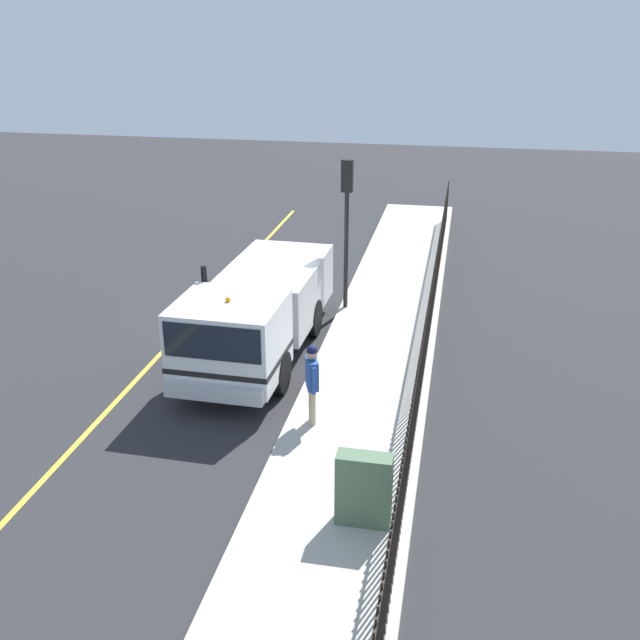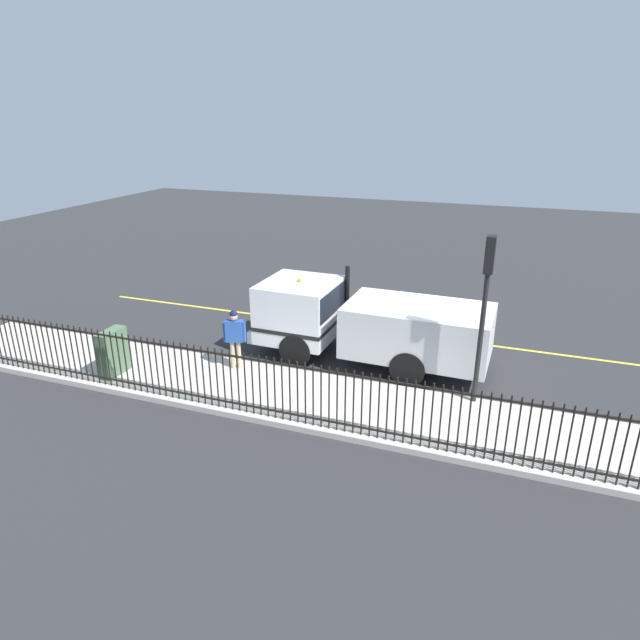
{
  "view_description": "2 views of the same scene",
  "coord_description": "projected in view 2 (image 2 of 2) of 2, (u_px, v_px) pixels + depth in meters",
  "views": [
    {
      "loc": [
        5.09,
        -17.53,
        7.79
      ],
      "look_at": [
        2.17,
        -2.77,
        1.51
      ],
      "focal_mm": 41.29,
      "sensor_mm": 36.0,
      "label": 1
    },
    {
      "loc": [
        14.62,
        2.09,
        6.84
      ],
      "look_at": [
        1.44,
        -2.74,
        1.5
      ],
      "focal_mm": 30.79,
      "sensor_mm": 36.0,
      "label": 2
    }
  ],
  "objects": [
    {
      "name": "worker_standing",
      "position": [
        235.0,
        333.0,
        14.94
      ],
      "size": [
        0.36,
        0.6,
        1.71
      ],
      "rotation": [
        0.0,
        0.0,
        1.9
      ],
      "color": "#264C99",
      "rests_on": "sidewalk_slab"
    },
    {
      "name": "ground_plane",
      "position": [
        426.0,
        363.0,
        15.93
      ],
      "size": [
        60.88,
        60.88,
        0.0
      ],
      "primitive_type": "plane",
      "color": "#2B2B2D",
      "rests_on": "ground"
    },
    {
      "name": "work_truck",
      "position": [
        357.0,
        319.0,
        15.73
      ],
      "size": [
        2.41,
        6.82,
        2.53
      ],
      "rotation": [
        0.0,
        0.0,
        3.12
      ],
      "color": "white",
      "rests_on": "ground"
    },
    {
      "name": "iron_fence",
      "position": [
        392.0,
        409.0,
        11.66
      ],
      "size": [
        0.04,
        23.56,
        1.55
      ],
      "color": "black",
      "rests_on": "sidewalk_slab"
    },
    {
      "name": "traffic_light_near",
      "position": [
        486.0,
        288.0,
        12.54
      ],
      "size": [
        0.3,
        0.22,
        4.13
      ],
      "rotation": [
        0.0,
        0.0,
        3.12
      ],
      "color": "black",
      "rests_on": "sidewalk_slab"
    },
    {
      "name": "sidewalk_slab",
      "position": [
        402.0,
        416.0,
        13.02
      ],
      "size": [
        2.77,
        27.67,
        0.15
      ],
      "primitive_type": "cube",
      "color": "#B7B2A8",
      "rests_on": "ground"
    },
    {
      "name": "utility_cabinet",
      "position": [
        113.0,
        352.0,
        14.76
      ],
      "size": [
        0.89,
        0.35,
        1.26
      ],
      "primitive_type": "cube",
      "color": "#4C6B4C",
      "rests_on": "sidewalk_slab"
    },
    {
      "name": "traffic_cone",
      "position": [
        403.0,
        329.0,
        17.52
      ],
      "size": [
        0.46,
        0.46,
        0.66
      ],
      "primitive_type": "cone",
      "color": "orange",
      "rests_on": "ground"
    },
    {
      "name": "lane_marking",
      "position": [
        436.0,
        338.0,
        17.67
      ],
      "size": [
        0.12,
        24.91,
        0.01
      ],
      "primitive_type": "cube",
      "color": "yellow",
      "rests_on": "ground"
    }
  ]
}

